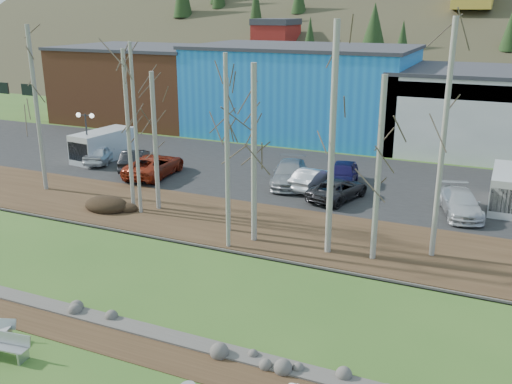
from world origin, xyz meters
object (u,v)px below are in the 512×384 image
at_px(car_0, 101,153).
at_px(van_white, 510,190).
at_px(car_6, 338,189).
at_px(car_4, 343,174).
at_px(car_1, 135,159).
at_px(car_2, 154,165).
at_px(car_5, 312,178).
at_px(car_7, 460,203).
at_px(van_grey, 101,146).
at_px(street_lamp, 86,124).
at_px(bench_intact, 6,346).
at_px(car_3, 289,173).

relative_size(car_0, van_white, 0.84).
bearing_deg(car_6, car_4, -64.58).
xyz_separation_m(car_1, car_2, (2.32, -0.86, 0.03)).
distance_m(car_4, car_5, 2.31).
distance_m(car_4, car_7, 8.31).
bearing_deg(van_grey, street_lamp, -88.66).
relative_size(car_0, car_2, 0.77).
height_order(car_2, car_6, car_2).
height_order(bench_intact, car_6, car_6).
distance_m(car_5, car_6, 2.61).
bearing_deg(street_lamp, car_4, 1.96).
bearing_deg(van_white, car_6, -165.33).
bearing_deg(car_5, street_lamp, 9.61).
bearing_deg(car_0, car_2, 147.09).
relative_size(car_1, car_5, 1.08).
relative_size(street_lamp, car_4, 0.85).
relative_size(car_1, car_7, 0.94).
distance_m(street_lamp, car_1, 4.76).
bearing_deg(bench_intact, car_0, 114.17).
bearing_deg(car_6, car_7, -163.27).
bearing_deg(car_2, car_3, -173.58).
height_order(street_lamp, van_white, street_lamp).
bearing_deg(car_6, bench_intact, 90.08).
relative_size(car_0, car_3, 0.81).
relative_size(street_lamp, van_white, 0.77).
bearing_deg(car_0, car_6, 157.55).
distance_m(car_0, car_7, 26.56).
relative_size(car_0, car_7, 0.89).
xyz_separation_m(car_0, car_3, (15.38, 0.49, 0.04)).
bearing_deg(car_7, car_0, 161.46).
bearing_deg(car_6, car_3, -8.43).
xyz_separation_m(car_6, van_grey, (-19.73, 1.85, 0.48)).
distance_m(car_1, car_7, 23.00).
relative_size(car_2, van_grey, 1.03).
distance_m(car_4, van_white, 10.37).
bearing_deg(car_7, car_3, 155.81).
bearing_deg(car_0, car_7, 158.90).
height_order(car_1, van_white, van_white).
distance_m(street_lamp, car_4, 19.64).
relative_size(bench_intact, car_7, 0.37).
relative_size(car_2, car_5, 1.32).
relative_size(car_0, car_6, 0.92).
xyz_separation_m(car_5, van_white, (12.01, 1.10, 0.43)).
height_order(car_1, car_5, car_1).
bearing_deg(bench_intact, car_1, 107.64).
distance_m(car_2, van_white, 23.40).
xyz_separation_m(car_2, car_3, (9.53, 1.96, -0.00)).
bearing_deg(car_2, car_0, -19.35).
distance_m(bench_intact, street_lamp, 25.82).
distance_m(car_6, van_grey, 19.83).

